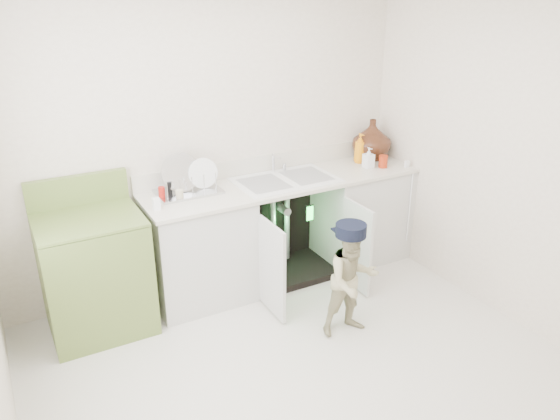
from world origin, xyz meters
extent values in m
plane|color=beige|center=(0.00, 0.00, 0.00)|extent=(3.50, 3.50, 0.00)
cube|color=#EFE2CD|center=(0.00, 1.50, 1.25)|extent=(3.50, 2.50, 0.02)
cube|color=#EFE2CD|center=(0.00, -1.50, 1.25)|extent=(3.50, 2.50, 0.02)
cube|color=#EFE2CD|center=(1.75, 0.00, 1.25)|extent=(2.50, 3.00, 0.02)
cube|color=silver|center=(-0.25, 1.20, 0.43)|extent=(0.80, 0.60, 0.86)
cube|color=silver|center=(1.35, 1.20, 0.43)|extent=(0.80, 0.60, 0.86)
cube|color=black|center=(0.55, 1.47, 0.43)|extent=(0.80, 0.06, 0.86)
cube|color=black|center=(0.55, 1.20, 0.03)|extent=(0.80, 0.60, 0.06)
cylinder|color=gray|center=(0.48, 1.30, 0.45)|extent=(0.05, 0.05, 0.70)
cylinder|color=gray|center=(0.62, 1.30, 0.45)|extent=(0.05, 0.05, 0.70)
cylinder|color=gray|center=(0.55, 1.25, 0.62)|extent=(0.07, 0.18, 0.07)
cube|color=silver|center=(0.15, 0.70, 0.40)|extent=(0.03, 0.40, 0.76)
cube|color=silver|center=(0.95, 0.70, 0.40)|extent=(0.02, 0.40, 0.76)
cube|color=beige|center=(0.55, 1.20, 0.89)|extent=(2.44, 0.64, 0.03)
cube|color=beige|center=(0.55, 1.49, 0.98)|extent=(2.44, 0.02, 0.15)
cube|color=white|center=(0.55, 1.20, 0.90)|extent=(0.85, 0.55, 0.02)
cube|color=gray|center=(0.34, 1.20, 0.91)|extent=(0.34, 0.40, 0.01)
cube|color=gray|center=(0.76, 1.20, 0.91)|extent=(0.34, 0.40, 0.01)
cylinder|color=silver|center=(0.55, 1.42, 0.99)|extent=(0.03, 0.03, 0.17)
cylinder|color=silver|center=(0.55, 1.36, 1.06)|extent=(0.02, 0.14, 0.02)
cylinder|color=silver|center=(0.66, 1.42, 0.94)|extent=(0.04, 0.04, 0.06)
cylinder|color=white|center=(1.68, 0.89, 0.55)|extent=(0.01, 0.01, 0.70)
cube|color=white|center=(1.68, 0.98, 0.93)|extent=(0.04, 0.02, 0.06)
cube|color=silver|center=(-0.27, 1.32, 0.91)|extent=(0.50, 0.33, 0.02)
cylinder|color=silver|center=(-0.31, 1.34, 1.00)|extent=(0.31, 0.11, 0.30)
cylinder|color=white|center=(-0.14, 1.32, 0.99)|extent=(0.24, 0.06, 0.24)
cylinder|color=silver|center=(-0.47, 1.22, 0.99)|extent=(0.01, 0.01, 0.14)
cylinder|color=silver|center=(-0.37, 1.22, 0.99)|extent=(0.01, 0.01, 0.14)
cylinder|color=silver|center=(-0.27, 1.22, 0.99)|extent=(0.01, 0.01, 0.14)
cylinder|color=silver|center=(-0.17, 1.22, 0.99)|extent=(0.01, 0.01, 0.14)
cylinder|color=silver|center=(-0.07, 1.22, 0.99)|extent=(0.01, 0.01, 0.14)
imported|color=#462514|center=(1.55, 1.34, 1.09)|extent=(0.36, 0.36, 0.38)
imported|color=orange|center=(1.39, 1.30, 1.04)|extent=(0.10, 0.11, 0.27)
imported|color=white|center=(1.37, 1.14, 0.99)|extent=(0.08, 0.09, 0.18)
cylinder|color=#AC2A0E|center=(1.49, 1.08, 0.96)|extent=(0.08, 0.08, 0.11)
cylinder|color=#AE160E|center=(-0.50, 1.28, 0.95)|extent=(0.05, 0.05, 0.10)
cylinder|color=#C1B38D|center=(-0.38, 1.20, 0.94)|extent=(0.06, 0.06, 0.08)
cylinder|color=black|center=(-0.42, 1.32, 0.96)|extent=(0.04, 0.04, 0.12)
cube|color=white|center=(-0.59, 1.10, 0.95)|extent=(0.05, 0.05, 0.09)
cube|color=olive|center=(-1.08, 1.18, 0.44)|extent=(0.73, 0.65, 0.88)
cube|color=olive|center=(-1.08, 1.18, 0.90)|extent=(0.73, 0.65, 0.02)
cube|color=olive|center=(-1.08, 1.46, 1.02)|extent=(0.73, 0.06, 0.23)
cylinder|color=black|center=(-1.26, 1.02, 0.89)|extent=(0.16, 0.16, 0.02)
cylinder|color=silver|center=(-1.26, 1.02, 0.91)|extent=(0.19, 0.19, 0.01)
cylinder|color=black|center=(-1.26, 1.33, 0.89)|extent=(0.16, 0.16, 0.02)
cylinder|color=silver|center=(-1.26, 1.33, 0.91)|extent=(0.19, 0.19, 0.01)
cylinder|color=black|center=(-0.89, 1.02, 0.89)|extent=(0.16, 0.16, 0.02)
cylinder|color=silver|center=(-0.89, 1.02, 0.91)|extent=(0.19, 0.19, 0.01)
cylinder|color=black|center=(-0.89, 1.33, 0.89)|extent=(0.16, 0.16, 0.02)
cylinder|color=silver|center=(-0.89, 1.33, 0.91)|extent=(0.19, 0.19, 0.01)
imported|color=#BFB489|center=(0.55, 0.21, 0.43)|extent=(0.46, 0.37, 0.87)
cylinder|color=black|center=(0.55, 0.21, 0.84)|extent=(0.24, 0.24, 0.09)
cube|color=black|center=(0.56, 0.31, 0.80)|extent=(0.18, 0.11, 0.01)
cube|color=black|center=(0.58, 0.86, 0.72)|extent=(0.07, 0.01, 0.14)
cube|color=#26F23F|center=(0.58, 0.85, 0.72)|extent=(0.06, 0.00, 0.12)
camera|label=1|loc=(-1.58, -2.57, 2.45)|focal=35.00mm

